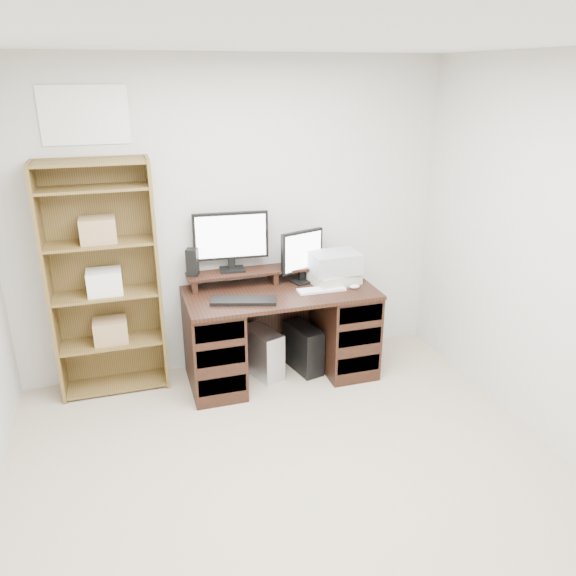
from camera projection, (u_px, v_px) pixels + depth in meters
name	position (u px, v px, depth m)	size (l,w,h in m)	color
room	(318.00, 319.00, 2.70)	(3.54, 4.04, 2.54)	#B4A58B
desk	(280.00, 332.00, 4.55)	(1.50, 0.70, 0.75)	black
riser_shelf	(273.00, 271.00, 4.57)	(1.40, 0.22, 0.12)	black
monitor_wide	(231.00, 238.00, 4.43)	(0.60, 0.17, 0.47)	black
monitor_small	(302.00, 254.00, 4.54)	(0.38, 0.19, 0.43)	black
speaker	(192.00, 262.00, 4.36)	(0.09, 0.09, 0.22)	black
keyboard_black	(244.00, 301.00, 4.19)	(0.49, 0.16, 0.03)	black
keyboard_white	(321.00, 290.00, 4.41)	(0.38, 0.11, 0.02)	white
mouse	(355.00, 286.00, 4.46)	(0.08, 0.06, 0.03)	silver
printer	(334.00, 277.00, 4.57)	(0.37, 0.28, 0.09)	#BCB7A4
basket	(335.00, 262.00, 4.52)	(0.39, 0.28, 0.17)	#A0A6AB
tower_silver	(262.00, 352.00, 4.63)	(0.18, 0.40, 0.40)	silver
tower_black	(304.00, 348.00, 4.71)	(0.25, 0.42, 0.39)	black
bookshelf	(104.00, 279.00, 4.19)	(0.80, 0.30, 1.80)	brown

